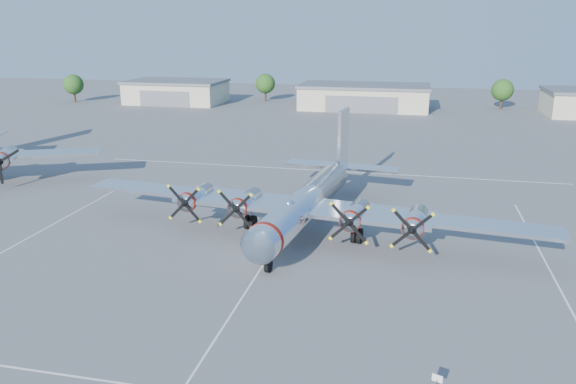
% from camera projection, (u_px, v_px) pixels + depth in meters
% --- Properties ---
extents(ground, '(260.00, 260.00, 0.00)m').
position_uv_depth(ground, '(279.00, 240.00, 49.69)').
color(ground, '#58585B').
rests_on(ground, ground).
extents(parking_lines, '(60.00, 50.08, 0.01)m').
position_uv_depth(parking_lines, '(275.00, 247.00, 48.05)').
color(parking_lines, silver).
rests_on(parking_lines, ground).
extents(hangar_west, '(22.60, 14.60, 5.40)m').
position_uv_depth(hangar_west, '(177.00, 91.00, 134.90)').
color(hangar_west, '#BFB798').
rests_on(hangar_west, ground).
extents(hangar_center, '(28.60, 14.60, 5.40)m').
position_uv_depth(hangar_center, '(364.00, 97.00, 125.52)').
color(hangar_center, '#BFB798').
rests_on(hangar_center, ground).
extents(tree_far_west, '(4.80, 4.80, 6.64)m').
position_uv_depth(tree_far_west, '(73.00, 84.00, 135.97)').
color(tree_far_west, '#382619').
rests_on(tree_far_west, ground).
extents(tree_west, '(4.80, 4.80, 6.64)m').
position_uv_depth(tree_west, '(265.00, 84.00, 137.81)').
color(tree_west, '#382619').
rests_on(tree_west, ground).
extents(tree_east, '(4.80, 4.80, 6.64)m').
position_uv_depth(tree_east, '(503.00, 90.00, 124.47)').
color(tree_east, '#382619').
rests_on(tree_east, ground).
extents(main_bomber_b29, '(46.05, 34.33, 9.45)m').
position_uv_depth(main_bomber_b29, '(308.00, 229.00, 52.24)').
color(main_bomber_b29, white).
rests_on(main_bomber_b29, ground).
extents(info_placard, '(0.54, 0.24, 1.08)m').
position_uv_depth(info_placard, '(437.00, 380.00, 28.84)').
color(info_placard, black).
rests_on(info_placard, ground).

